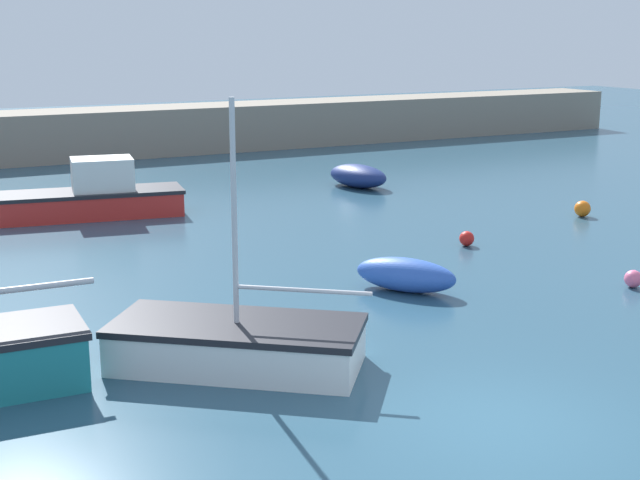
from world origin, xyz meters
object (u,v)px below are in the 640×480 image
rowboat_white_midwater (358,176)px  cabin_cruiser_white (93,196)px  mooring_buoy_orange (582,209)px  fishing_dinghy_green (406,275)px  mooring_buoy_pink (633,279)px  mooring_buoy_red (467,239)px  sailboat_short_mast (237,344)px

rowboat_white_midwater → cabin_cruiser_white: bearing=82.4°
rowboat_white_midwater → mooring_buoy_orange: size_ratio=5.77×
fishing_dinghy_green → mooring_buoy_pink: bearing=-150.5°
cabin_cruiser_white → mooring_buoy_red: bearing=142.7°
rowboat_white_midwater → mooring_buoy_pink: rowboat_white_midwater is taller
mooring_buoy_red → rowboat_white_midwater: bearing=78.3°
fishing_dinghy_green → mooring_buoy_red: size_ratio=5.96×
fishing_dinghy_green → mooring_buoy_orange: size_ratio=4.81×
mooring_buoy_red → cabin_cruiser_white: bearing=133.4°
rowboat_white_midwater → sailboat_short_mast: size_ratio=0.62×
cabin_cruiser_white → rowboat_white_midwater: (10.06, 0.83, -0.22)m
sailboat_short_mast → mooring_buoy_pink: 9.95m
rowboat_white_midwater → mooring_buoy_pink: (-0.97, -14.43, -0.22)m
cabin_cruiser_white → sailboat_short_mast: bearing=95.9°
rowboat_white_midwater → mooring_buoy_orange: bearing=-167.8°
sailboat_short_mast → fishing_dinghy_green: bearing=-115.3°
sailboat_short_mast → mooring_buoy_pink: (9.94, 0.41, -0.23)m
mooring_buoy_orange → rowboat_white_midwater: bearing=114.6°
sailboat_short_mast → cabin_cruiser_white: bearing=-55.3°
cabin_cruiser_white → rowboat_white_midwater: bearing=-166.0°
cabin_cruiser_white → fishing_dinghy_green: bearing=119.9°
rowboat_white_midwater → sailboat_short_mast: 18.41m
cabin_cruiser_white → mooring_buoy_pink: size_ratio=14.68×
fishing_dinghy_green → rowboat_white_midwater: bearing=-61.6°
mooring_buoy_pink → mooring_buoy_red: size_ratio=1.00×
cabin_cruiser_white → mooring_buoy_pink: 16.36m
mooring_buoy_red → fishing_dinghy_green: bearing=-143.1°
cabin_cruiser_white → mooring_buoy_orange: (13.69, -7.09, -0.39)m
mooring_buoy_pink → sailboat_short_mast: bearing=-177.6°
mooring_buoy_red → mooring_buoy_orange: 5.78m
rowboat_white_midwater → fishing_dinghy_green: bearing=142.5°
cabin_cruiser_white → mooring_buoy_red: 11.81m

